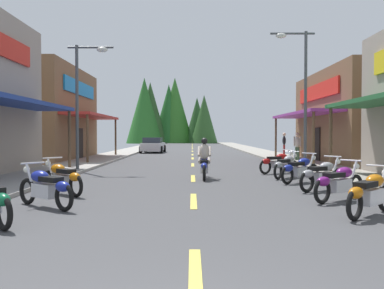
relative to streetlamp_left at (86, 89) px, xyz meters
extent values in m
cube|color=#424244|center=(4.91, 14.27, -3.81)|extent=(9.67, 90.01, 0.10)
cube|color=#9E9991|center=(-1.27, 14.27, -3.70)|extent=(2.70, 90.01, 0.12)
cube|color=gray|center=(11.10, 14.27, -3.70)|extent=(2.70, 90.01, 0.12)
cube|color=#E0C64C|center=(4.91, -13.73, -3.76)|extent=(0.16, 2.40, 0.01)
cube|color=#E0C64C|center=(4.91, -8.10, -3.76)|extent=(0.16, 2.40, 0.01)
cube|color=#E0C64C|center=(4.91, -2.80, -3.76)|extent=(0.16, 2.40, 0.01)
cube|color=#E0C64C|center=(4.91, 4.08, -3.76)|extent=(0.16, 2.40, 0.01)
cube|color=#E0C64C|center=(4.91, 10.07, -3.76)|extent=(0.16, 2.40, 0.01)
cube|color=#E0C64C|center=(4.91, 15.28, -3.76)|extent=(0.16, 2.40, 0.01)
cube|color=#E0C64C|center=(4.91, 21.99, -3.76)|extent=(0.16, 2.40, 0.01)
cube|color=#E0C64C|center=(4.91, 28.79, -3.76)|extent=(0.16, 2.40, 0.01)
cube|color=#E0C64C|center=(4.91, 34.15, -3.76)|extent=(0.16, 2.40, 0.01)
cube|color=#E0C64C|center=(4.91, 39.19, -3.76)|extent=(0.16, 2.40, 0.01)
cube|color=#E0C64C|center=(4.91, 45.85, -3.76)|extent=(0.16, 2.40, 0.01)
cube|color=#E0C64C|center=(4.91, 51.39, -3.76)|extent=(0.16, 2.40, 0.01)
cube|color=navy|center=(-1.72, -3.71, -0.86)|extent=(1.80, 10.13, 0.16)
cylinder|color=brown|center=(-1.02, 1.15, -2.35)|extent=(0.14, 0.14, 2.82)
cube|color=brown|center=(-6.05, 8.78, -0.72)|extent=(6.86, 9.90, 6.08)
cube|color=#B72D28|center=(-1.72, 8.78, -0.86)|extent=(1.80, 8.91, 0.16)
cylinder|color=brown|center=(-1.02, 4.53, -2.35)|extent=(0.14, 0.14, 2.82)
cylinder|color=brown|center=(-1.02, 13.04, -2.35)|extent=(0.14, 0.14, 2.82)
cube|color=#197FCC|center=(-2.56, 8.78, 0.98)|extent=(0.10, 6.93, 0.90)
cube|color=black|center=(-2.58, 8.78, -2.71)|extent=(0.08, 1.10, 2.10)
cylinder|color=brown|center=(10.85, -0.89, -2.35)|extent=(0.14, 0.14, 2.82)
cube|color=brown|center=(15.79, 6.11, -1.03)|extent=(6.67, 10.47, 5.46)
cube|color=#8C338C|center=(11.55, 6.11, -0.86)|extent=(1.80, 9.42, 0.16)
cylinder|color=brown|center=(10.85, 1.60, -2.35)|extent=(0.14, 0.14, 2.82)
cylinder|color=brown|center=(10.85, 10.63, -2.35)|extent=(0.14, 0.14, 2.82)
cube|color=red|center=(12.39, 6.11, 0.50)|extent=(0.10, 7.33, 0.90)
cube|color=black|center=(12.41, 6.11, -2.71)|extent=(0.08, 1.10, 2.10)
cylinder|color=#474C51|center=(-0.32, 0.00, -0.90)|extent=(0.14, 0.14, 5.72)
cylinder|color=#474C51|center=(0.31, 0.00, 1.85)|extent=(2.06, 0.10, 0.10)
ellipsoid|color=silver|center=(0.83, 0.00, 1.75)|extent=(0.50, 0.30, 0.24)
cylinder|color=#474C51|center=(10.15, 0.53, -0.53)|extent=(0.14, 0.14, 6.47)
cylinder|color=#474C51|center=(9.52, 0.53, 2.60)|extent=(2.06, 0.10, 0.10)
ellipsoid|color=silver|center=(9.00, 0.53, 2.50)|extent=(0.50, 0.30, 0.24)
torus|color=black|center=(8.07, -10.52, -3.44)|extent=(0.53, 0.52, 0.64)
cube|color=silver|center=(8.61, -10.00, -3.36)|extent=(0.70, 0.69, 0.32)
ellipsoid|color=#BF660C|center=(8.76, -9.86, -3.04)|extent=(0.63, 0.62, 0.28)
cube|color=black|center=(8.43, -10.17, -3.08)|extent=(0.63, 0.62, 0.12)
ellipsoid|color=#BF660C|center=(8.11, -10.48, -3.21)|extent=(0.48, 0.48, 0.24)
cylinder|color=silver|center=(8.97, -9.65, -2.74)|extent=(0.45, 0.46, 0.04)
torus|color=black|center=(9.24, -7.64, -3.44)|extent=(0.57, 0.47, 0.64)
torus|color=black|center=(8.06, -8.56, -3.44)|extent=(0.57, 0.47, 0.64)
cube|color=silver|center=(8.65, -8.10, -3.36)|extent=(0.72, 0.65, 0.32)
ellipsoid|color=#721972|center=(8.81, -7.98, -3.04)|extent=(0.64, 0.60, 0.28)
cube|color=black|center=(8.45, -8.26, -3.08)|extent=(0.65, 0.59, 0.12)
ellipsoid|color=#721972|center=(8.10, -8.53, -3.21)|extent=(0.49, 0.46, 0.24)
cylinder|color=silver|center=(9.14, -7.72, -3.11)|extent=(0.33, 0.27, 0.71)
cylinder|color=silver|center=(9.04, -7.80, -2.74)|extent=(0.40, 0.50, 0.04)
sphere|color=white|center=(9.27, -7.63, -2.91)|extent=(0.16, 0.16, 0.16)
torus|color=black|center=(9.42, -5.74, -3.44)|extent=(0.57, 0.46, 0.64)
torus|color=black|center=(8.22, -6.64, -3.44)|extent=(0.57, 0.46, 0.64)
cube|color=silver|center=(8.82, -6.19, -3.36)|extent=(0.73, 0.64, 0.32)
ellipsoid|color=#99999E|center=(8.98, -6.07, -3.04)|extent=(0.64, 0.59, 0.28)
cube|color=black|center=(8.62, -6.34, -3.08)|extent=(0.65, 0.58, 0.12)
ellipsoid|color=#99999E|center=(8.26, -6.61, -3.21)|extent=(0.50, 0.46, 0.24)
cylinder|color=silver|center=(9.32, -5.82, -3.11)|extent=(0.33, 0.27, 0.71)
cylinder|color=silver|center=(9.22, -5.89, -2.74)|extent=(0.39, 0.50, 0.04)
sphere|color=white|center=(9.45, -5.72, -2.91)|extent=(0.16, 0.16, 0.16)
torus|color=black|center=(9.27, -3.71, -3.44)|extent=(0.56, 0.48, 0.64)
torus|color=black|center=(8.11, -4.67, -3.44)|extent=(0.56, 0.48, 0.64)
cube|color=silver|center=(8.69, -4.19, -3.36)|extent=(0.72, 0.66, 0.32)
ellipsoid|color=navy|center=(8.84, -4.06, -3.04)|extent=(0.64, 0.60, 0.28)
cube|color=black|center=(8.50, -4.35, -3.08)|extent=(0.64, 0.60, 0.12)
ellipsoid|color=navy|center=(8.15, -4.64, -3.21)|extent=(0.49, 0.47, 0.24)
cylinder|color=silver|center=(9.17, -3.79, -3.11)|extent=(0.32, 0.28, 0.71)
cylinder|color=silver|center=(9.08, -3.87, -2.74)|extent=(0.41, 0.49, 0.04)
sphere|color=white|center=(9.29, -3.69, -2.91)|extent=(0.16, 0.16, 0.16)
torus|color=black|center=(9.02, -2.04, -3.44)|extent=(0.47, 0.57, 0.64)
torus|color=black|center=(8.10, -3.22, -3.44)|extent=(0.47, 0.57, 0.64)
cube|color=silver|center=(8.56, -2.63, -3.36)|extent=(0.65, 0.72, 0.32)
ellipsoid|color=#99999E|center=(8.68, -2.47, -3.04)|extent=(0.60, 0.64, 0.28)
cube|color=black|center=(8.41, -2.83, -3.08)|extent=(0.59, 0.65, 0.12)
ellipsoid|color=#99999E|center=(8.13, -3.18, -3.21)|extent=(0.46, 0.49, 0.24)
cylinder|color=silver|center=(8.94, -2.14, -3.11)|extent=(0.28, 0.33, 0.71)
cylinder|color=silver|center=(8.87, -2.24, -2.74)|extent=(0.50, 0.40, 0.04)
sphere|color=white|center=(9.04, -2.01, -2.91)|extent=(0.16, 0.16, 0.16)
torus|color=black|center=(9.26, -0.42, -3.44)|extent=(0.60, 0.42, 0.64)
torus|color=black|center=(7.98, -1.21, -3.44)|extent=(0.60, 0.42, 0.64)
cube|color=silver|center=(8.62, -0.81, -3.36)|extent=(0.74, 0.61, 0.32)
ellipsoid|color=#A51414|center=(8.79, -0.71, -3.04)|extent=(0.64, 0.57, 0.28)
cube|color=black|center=(8.41, -0.95, -3.08)|extent=(0.66, 0.55, 0.12)
ellipsoid|color=#A51414|center=(8.02, -1.18, -3.21)|extent=(0.50, 0.44, 0.24)
cylinder|color=silver|center=(9.15, -0.49, -3.11)|extent=(0.35, 0.25, 0.71)
cylinder|color=silver|center=(9.04, -0.55, -2.74)|extent=(0.35, 0.53, 0.04)
sphere|color=white|center=(9.28, -0.40, -2.91)|extent=(0.16, 0.16, 0.16)
torus|color=black|center=(1.55, -11.34, -3.44)|extent=(0.54, 0.51, 0.64)
ellipsoid|color=#0C5933|center=(1.51, -11.31, -3.21)|extent=(0.49, 0.47, 0.24)
torus|color=black|center=(0.87, -8.62, -3.44)|extent=(0.57, 0.47, 0.64)
torus|color=black|center=(2.05, -9.54, -3.44)|extent=(0.57, 0.47, 0.64)
cube|color=silver|center=(1.46, -9.08, -3.36)|extent=(0.72, 0.65, 0.32)
ellipsoid|color=navy|center=(1.31, -8.95, -3.04)|extent=(0.64, 0.60, 0.28)
cube|color=black|center=(1.66, -9.23, -3.08)|extent=(0.64, 0.59, 0.12)
ellipsoid|color=navy|center=(2.01, -9.51, -3.21)|extent=(0.49, 0.46, 0.24)
cylinder|color=silver|center=(0.98, -8.70, -3.11)|extent=(0.33, 0.28, 0.71)
cylinder|color=silver|center=(1.07, -8.77, -2.74)|extent=(0.40, 0.50, 0.04)
sphere|color=white|center=(0.85, -8.60, -2.91)|extent=(0.16, 0.16, 0.16)
torus|color=black|center=(0.65, -6.50, -3.44)|extent=(0.54, 0.51, 0.64)
torus|color=black|center=(1.74, -7.53, -3.44)|extent=(0.54, 0.51, 0.64)
cube|color=silver|center=(1.19, -7.02, -3.36)|extent=(0.70, 0.68, 0.32)
ellipsoid|color=#BF660C|center=(1.05, -6.88, -3.04)|extent=(0.63, 0.62, 0.28)
cube|color=black|center=(1.38, -7.19, -3.08)|extent=(0.63, 0.61, 0.12)
ellipsoid|color=#BF660C|center=(1.70, -7.49, -3.21)|extent=(0.49, 0.48, 0.24)
cylinder|color=silver|center=(0.74, -6.59, -3.11)|extent=(0.31, 0.30, 0.71)
cylinder|color=silver|center=(0.83, -6.67, -2.74)|extent=(0.44, 0.47, 0.04)
sphere|color=white|center=(0.62, -6.48, -2.91)|extent=(0.16, 0.16, 0.16)
torus|color=black|center=(5.38, -2.21, -3.44)|extent=(0.13, 0.64, 0.64)
torus|color=black|center=(5.32, -3.71, -3.44)|extent=(0.13, 0.64, 0.64)
cube|color=silver|center=(5.35, -2.96, -3.36)|extent=(0.31, 0.71, 0.32)
ellipsoid|color=navy|center=(5.35, -2.76, -3.04)|extent=(0.34, 0.57, 0.28)
cube|color=black|center=(5.34, -3.21, -3.08)|extent=(0.30, 0.61, 0.12)
ellipsoid|color=navy|center=(5.32, -3.66, -3.21)|extent=(0.26, 0.45, 0.24)
cylinder|color=silver|center=(5.37, -2.34, -3.11)|extent=(0.08, 0.37, 0.71)
cylinder|color=silver|center=(5.37, -2.46, -2.74)|extent=(0.60, 0.06, 0.04)
sphere|color=white|center=(5.38, -2.18, -2.91)|extent=(0.16, 0.16, 0.16)
ellipsoid|color=#B2A599|center=(5.34, -3.11, -2.71)|extent=(0.40, 0.40, 0.64)
sphere|color=black|center=(5.34, -3.06, -2.31)|extent=(0.24, 0.24, 0.24)
cylinder|color=#B2A599|center=(5.19, -2.93, -3.06)|extent=(0.16, 0.43, 0.24)
cylinder|color=#B2A599|center=(5.14, -2.80, -2.71)|extent=(0.12, 0.51, 0.40)
cylinder|color=#B2A599|center=(5.51, -2.95, -3.06)|extent=(0.16, 0.43, 0.24)
cylinder|color=#B2A599|center=(5.56, -2.82, -2.71)|extent=(0.12, 0.51, 0.40)
cylinder|color=#3F593F|center=(11.39, 6.50, -3.31)|extent=(0.14, 0.14, 0.91)
cylinder|color=#3F593F|center=(11.29, 6.65, -3.31)|extent=(0.14, 0.14, 0.91)
ellipsoid|color=#B2A599|center=(11.34, 6.57, -2.54)|extent=(0.42, 0.44, 0.64)
cylinder|color=#B2A599|center=(11.48, 6.37, -2.50)|extent=(0.09, 0.09, 0.61)
cylinder|color=#B2A599|center=(11.21, 6.77, -2.50)|extent=(0.09, 0.09, 0.61)
sphere|color=beige|center=(11.34, 6.57, -2.08)|extent=(0.25, 0.25, 0.25)
cylinder|color=maroon|center=(11.72, 11.81, -3.31)|extent=(0.14, 0.14, 0.91)
cylinder|color=maroon|center=(11.67, 11.63, -3.31)|extent=(0.14, 0.14, 0.91)
ellipsoid|color=black|center=(11.69, 11.72, -2.53)|extent=(0.35, 0.42, 0.64)
cylinder|color=black|center=(11.76, 11.95, -2.50)|extent=(0.09, 0.09, 0.61)
cylinder|color=black|center=(11.63, 11.49, -2.50)|extent=(0.09, 0.09, 0.61)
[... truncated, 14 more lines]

